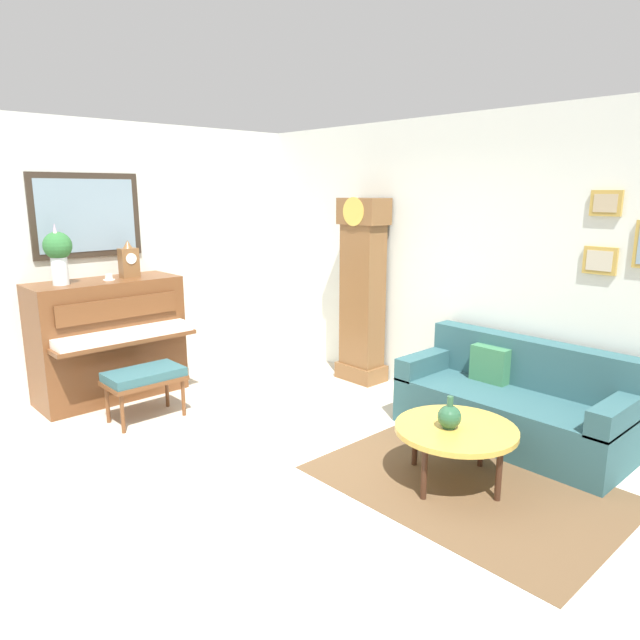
{
  "coord_description": "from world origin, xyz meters",
  "views": [
    {
      "loc": [
        3.39,
        -2.41,
        2.1
      ],
      "look_at": [
        -0.42,
        1.11,
        0.92
      ],
      "focal_mm": 32.21,
      "sensor_mm": 36.0,
      "label": 1
    }
  ],
  "objects_px": {
    "teacup": "(109,278)",
    "flower_vase": "(58,252)",
    "mantel_clock": "(129,261)",
    "couch": "(513,404)",
    "green_jug": "(449,417)",
    "piano_bench": "(144,378)",
    "coffee_table": "(456,431)",
    "grandfather_clock": "(362,296)",
    "piano": "(109,339)"
  },
  "relations": [
    {
      "from": "piano_bench",
      "to": "mantel_clock",
      "type": "height_order",
      "value": "mantel_clock"
    },
    {
      "from": "couch",
      "to": "mantel_clock",
      "type": "xyz_separation_m",
      "value": [
        -3.34,
        -1.83,
        1.08
      ]
    },
    {
      "from": "flower_vase",
      "to": "piano",
      "type": "bearing_deg",
      "value": 90.27
    },
    {
      "from": "mantel_clock",
      "to": "couch",
      "type": "bearing_deg",
      "value": 28.78
    },
    {
      "from": "coffee_table",
      "to": "flower_vase",
      "type": "distance_m",
      "value": 3.92
    },
    {
      "from": "teacup",
      "to": "piano",
      "type": "bearing_deg",
      "value": -130.5
    },
    {
      "from": "couch",
      "to": "mantel_clock",
      "type": "height_order",
      "value": "mantel_clock"
    },
    {
      "from": "coffee_table",
      "to": "mantel_clock",
      "type": "distance_m",
      "value": 3.68
    },
    {
      "from": "flower_vase",
      "to": "teacup",
      "type": "bearing_deg",
      "value": 86.19
    },
    {
      "from": "couch",
      "to": "mantel_clock",
      "type": "relative_size",
      "value": 5.0
    },
    {
      "from": "flower_vase",
      "to": "couch",
      "type": "bearing_deg",
      "value": 37.01
    },
    {
      "from": "grandfather_clock",
      "to": "flower_vase",
      "type": "height_order",
      "value": "grandfather_clock"
    },
    {
      "from": "mantel_clock",
      "to": "green_jug",
      "type": "distance_m",
      "value": 3.61
    },
    {
      "from": "piano_bench",
      "to": "green_jug",
      "type": "xyz_separation_m",
      "value": [
        2.62,
        1.05,
        0.11
      ]
    },
    {
      "from": "coffee_table",
      "to": "teacup",
      "type": "relative_size",
      "value": 7.59
    },
    {
      "from": "piano_bench",
      "to": "flower_vase",
      "type": "distance_m",
      "value": 1.44
    },
    {
      "from": "piano_bench",
      "to": "flower_vase",
      "type": "bearing_deg",
      "value": -154.05
    },
    {
      "from": "grandfather_clock",
      "to": "flower_vase",
      "type": "bearing_deg",
      "value": -116.64
    },
    {
      "from": "piano",
      "to": "teacup",
      "type": "xyz_separation_m",
      "value": [
        0.03,
        0.04,
        0.63
      ]
    },
    {
      "from": "flower_vase",
      "to": "teacup",
      "type": "xyz_separation_m",
      "value": [
        0.03,
        0.45,
        -0.29
      ]
    },
    {
      "from": "mantel_clock",
      "to": "green_jug",
      "type": "height_order",
      "value": "mantel_clock"
    },
    {
      "from": "grandfather_clock",
      "to": "flower_vase",
      "type": "relative_size",
      "value": 3.5
    },
    {
      "from": "piano_bench",
      "to": "couch",
      "type": "bearing_deg",
      "value": 39.97
    },
    {
      "from": "teacup",
      "to": "green_jug",
      "type": "relative_size",
      "value": 0.48
    },
    {
      "from": "coffee_table",
      "to": "flower_vase",
      "type": "bearing_deg",
      "value": -156.5
    },
    {
      "from": "piano",
      "to": "green_jug",
      "type": "height_order",
      "value": "piano"
    },
    {
      "from": "mantel_clock",
      "to": "teacup",
      "type": "relative_size",
      "value": 3.28
    },
    {
      "from": "grandfather_clock",
      "to": "flower_vase",
      "type": "xyz_separation_m",
      "value": [
        -1.36,
        -2.72,
        0.57
      ]
    },
    {
      "from": "couch",
      "to": "flower_vase",
      "type": "relative_size",
      "value": 3.28
    },
    {
      "from": "piano",
      "to": "couch",
      "type": "bearing_deg",
      "value": 32.2
    },
    {
      "from": "teacup",
      "to": "flower_vase",
      "type": "bearing_deg",
      "value": -93.81
    },
    {
      "from": "piano_bench",
      "to": "grandfather_clock",
      "type": "relative_size",
      "value": 0.34
    },
    {
      "from": "grandfather_clock",
      "to": "coffee_table",
      "type": "relative_size",
      "value": 2.31
    },
    {
      "from": "coffee_table",
      "to": "green_jug",
      "type": "xyz_separation_m",
      "value": [
        -0.02,
        -0.06,
        0.12
      ]
    },
    {
      "from": "coffee_table",
      "to": "piano",
      "type": "bearing_deg",
      "value": -162.54
    },
    {
      "from": "mantel_clock",
      "to": "flower_vase",
      "type": "height_order",
      "value": "flower_vase"
    },
    {
      "from": "couch",
      "to": "coffee_table",
      "type": "xyz_separation_m",
      "value": [
        0.11,
        -1.02,
        0.09
      ]
    },
    {
      "from": "piano_bench",
      "to": "green_jug",
      "type": "distance_m",
      "value": 2.83
    },
    {
      "from": "teacup",
      "to": "grandfather_clock",
      "type": "bearing_deg",
      "value": 59.54
    },
    {
      "from": "piano_bench",
      "to": "green_jug",
      "type": "height_order",
      "value": "green_jug"
    },
    {
      "from": "mantel_clock",
      "to": "green_jug",
      "type": "xyz_separation_m",
      "value": [
        3.42,
        0.76,
        -0.88
      ]
    },
    {
      "from": "teacup",
      "to": "green_jug",
      "type": "xyz_separation_m",
      "value": [
        3.39,
        0.99,
        -0.73
      ]
    },
    {
      "from": "couch",
      "to": "coffee_table",
      "type": "distance_m",
      "value": 1.03
    },
    {
      "from": "piano",
      "to": "piano_bench",
      "type": "relative_size",
      "value": 2.06
    },
    {
      "from": "flower_vase",
      "to": "teacup",
      "type": "height_order",
      "value": "flower_vase"
    },
    {
      "from": "coffee_table",
      "to": "mantel_clock",
      "type": "height_order",
      "value": "mantel_clock"
    },
    {
      "from": "mantel_clock",
      "to": "flower_vase",
      "type": "bearing_deg",
      "value": -90.04
    },
    {
      "from": "grandfather_clock",
      "to": "couch",
      "type": "relative_size",
      "value": 1.07
    },
    {
      "from": "piano",
      "to": "teacup",
      "type": "height_order",
      "value": "teacup"
    },
    {
      "from": "grandfather_clock",
      "to": "teacup",
      "type": "xyz_separation_m",
      "value": [
        -1.33,
        -2.27,
        0.28
      ]
    }
  ]
}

